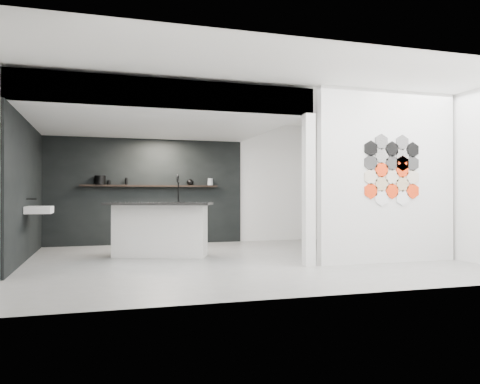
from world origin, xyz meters
The scene contains 17 objects.
floor centered at (0.00, 0.00, -0.01)m, with size 7.00×6.00×0.01m, color slate.
partition_panel centered at (2.23, -1.00, 1.40)m, with size 2.45×0.15×2.80m, color silver.
bay_clad_back centered at (-1.30, 2.97, 1.18)m, with size 4.40×0.04×2.35m, color black.
bay_clad_left centered at (-3.47, 1.00, 1.18)m, with size 0.04×4.00×2.35m, color black.
bulkhead centered at (-1.30, 1.00, 2.55)m, with size 4.40×4.00×0.40m, color silver.
corner_column centered at (0.82, -1.00, 1.18)m, with size 0.16×0.16×2.35m, color silver.
fascia_beam centered at (-1.30, -0.92, 2.55)m, with size 4.40×0.16×0.40m, color silver.
wall_basin centered at (-3.24, 0.80, 0.85)m, with size 0.40×0.60×0.12m, color silver.
display_shelf centered at (-1.20, 2.87, 1.30)m, with size 3.00×0.15×0.04m, color black.
kitchen_island centered at (-1.23, 0.80, 0.50)m, with size 1.99×1.38×1.47m.
stockpot centered at (-2.28, 2.87, 1.42)m, with size 0.24×0.24×0.19m, color black.
kettle centered at (-0.32, 2.87, 1.39)m, with size 0.16×0.16×0.13m, color black.
glass_bowl centered at (0.15, 2.87, 1.36)m, with size 0.12×0.12×0.09m, color gray.
glass_vase centered at (0.15, 2.87, 1.40)m, with size 0.11×0.11×0.16m, color gray.
bottle_dark centered at (-1.73, 2.87, 1.40)m, with size 0.06×0.06×0.15m, color black.
utensil_cup centered at (-2.10, 2.87, 1.37)m, with size 0.08×0.08×0.09m, color black.
hex_tile_cluster centered at (2.26, -1.09, 1.50)m, with size 1.04×0.02×1.16m.
Camera 1 is at (-2.25, -7.61, 1.10)m, focal length 35.00 mm.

